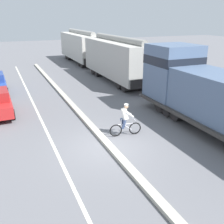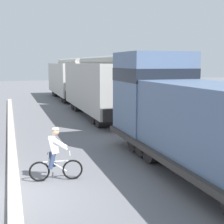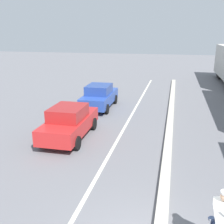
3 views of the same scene
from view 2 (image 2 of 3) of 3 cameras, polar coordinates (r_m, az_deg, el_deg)
The scene contains 6 objects.
ground_plane at distance 9.58m, azimuth -17.39°, elevation -14.45°, with size 120.00×120.00×0.00m, color slate.
median_curb at distance 15.27m, azimuth -17.85°, elevation -5.35°, with size 0.36×36.00×0.16m, color #B2AD9E.
locomotive at distance 10.82m, azimuth 15.72°, elevation -1.73°, with size 3.10×11.61×4.20m.
hopper_car_lead at distance 21.85m, azimuth -2.35°, elevation 4.59°, with size 2.90×10.60×4.18m.
hopper_car_middle at distance 33.14m, azimuth -7.92°, elevation 6.00°, with size 2.90×10.60×4.18m.
cyclist at distance 10.17m, azimuth -10.35°, elevation -7.90°, with size 1.70×0.52×1.71m.
Camera 2 is at (-0.00, -8.82, 3.74)m, focal length 50.00 mm.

